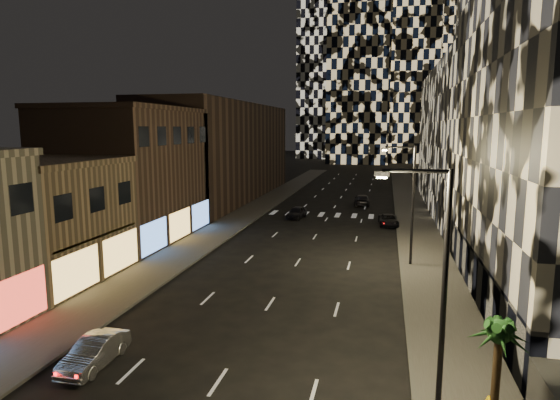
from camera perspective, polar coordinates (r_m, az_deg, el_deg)
The scene contains 17 objects.
sidewalk_left at distance 59.35m, azimuth -3.58°, elevation -1.34°, with size 4.00×120.00×0.15m, color #47443F.
sidewalk_right at distance 57.11m, azimuth 16.07°, elevation -2.07°, with size 4.00×120.00×0.15m, color #47443F.
curb_left at distance 58.80m, azimuth -1.62°, elevation -1.42°, with size 0.20×120.00×0.15m, color #4C4C47.
curb_right at distance 57.02m, azimuth 13.96°, elevation -2.00°, with size 0.20×120.00×0.15m, color #4C4C47.
retail_tan at distance 36.42m, azimuth -27.76°, elevation -2.48°, with size 10.00×10.00×8.00m, color #7F684C.
retail_brown at distance 46.23m, azimuth -17.89°, elevation 2.80°, with size 10.00×15.00×12.00m, color #4C372B.
retail_filler_left at distance 70.20m, azimuth -6.84°, elevation 5.86°, with size 10.00×40.00×14.00m, color #4C372B.
midrise_base at distance 32.36m, azimuth 22.77°, elevation -8.01°, with size 0.60×25.00×3.00m, color #383838.
midrise_filler_right at distance 64.49m, azimuth 25.03°, elevation 6.64°, with size 16.00×40.00×18.00m, color #232326.
tower_center_low at distance 150.92m, azimuth 9.94°, elevation 22.83°, with size 18.00×18.00×95.00m, color black.
streetlight_near at distance 16.94m, azimuth 18.63°, elevation -9.24°, with size 2.55×0.25×9.00m.
streetlight_far at distance 36.46m, azimuth 15.54°, elevation 0.38°, with size 2.55×0.25×9.00m.
car_silver_parked at distance 23.26m, azimuth -21.69°, elevation -16.85°, with size 1.36×3.89×1.28m, color #9A9B9F.
car_dark_midlane at distance 54.73m, azimuth 2.03°, elevation -1.53°, with size 1.64×4.08×1.39m, color black.
car_dark_oncoming at distance 65.01m, azimuth 9.98°, elevation 0.00°, with size 2.03×4.98×1.45m, color black.
car_dark_rightlane at distance 51.96m, azimuth 13.09°, elevation -2.42°, with size 1.98×4.29×1.19m, color black.
palm_tree at distance 17.34m, azimuth 25.12°, elevation -15.30°, with size 2.15×2.10×4.21m.
Camera 1 is at (6.52, -6.05, 10.45)m, focal length 30.00 mm.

